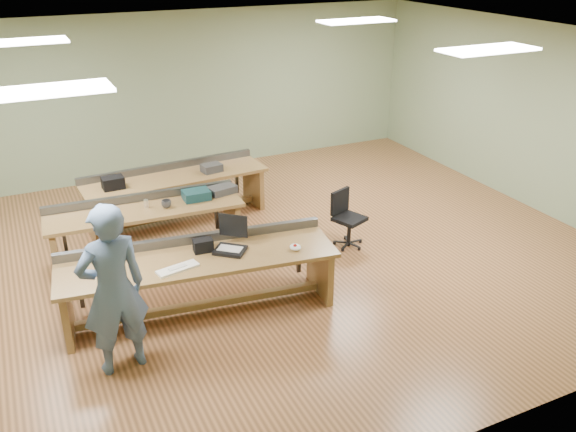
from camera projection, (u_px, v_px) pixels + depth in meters
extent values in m
plane|color=#A0673C|center=(251.00, 258.00, 8.70)|extent=(10.00, 10.00, 0.00)
plane|color=silver|center=(245.00, 43.00, 7.45)|extent=(10.00, 10.00, 0.00)
cube|color=gray|center=(168.00, 95.00, 11.36)|extent=(10.00, 0.04, 3.00)
cube|color=gray|center=(439.00, 311.00, 4.79)|extent=(10.00, 0.04, 3.00)
cube|color=gray|center=(530.00, 116.00, 10.03)|extent=(0.04, 8.00, 3.00)
cube|color=white|center=(40.00, 91.00, 5.26)|extent=(1.20, 0.50, 0.03)
cube|color=white|center=(18.00, 42.00, 7.72)|extent=(1.20, 0.50, 0.03)
cube|color=white|center=(488.00, 49.00, 7.21)|extent=(1.20, 0.50, 0.03)
cube|color=white|center=(356.00, 21.00, 9.67)|extent=(1.20, 0.50, 0.03)
cube|color=olive|center=(199.00, 260.00, 7.17)|extent=(3.35, 1.28, 0.05)
cube|color=olive|center=(67.00, 309.00, 6.89)|extent=(0.18, 0.77, 0.70)
cube|color=olive|center=(320.00, 267.00, 7.76)|extent=(0.18, 0.77, 0.70)
cube|color=olive|center=(202.00, 305.00, 7.43)|extent=(2.95, 0.48, 0.08)
cube|color=#4E5055|center=(193.00, 239.00, 7.48)|extent=(3.25, 0.49, 0.11)
cube|color=olive|center=(145.00, 210.00, 8.46)|extent=(2.74, 0.87, 0.05)
cube|color=olive|center=(54.00, 250.00, 8.18)|extent=(0.11, 0.62, 0.70)
cube|color=olive|center=(232.00, 220.00, 9.05)|extent=(0.11, 0.62, 0.70)
cube|color=olive|center=(149.00, 250.00, 8.72)|extent=(2.40, 0.23, 0.08)
cube|color=#4E5055|center=(141.00, 197.00, 8.69)|extent=(2.70, 0.23, 0.11)
cube|color=olive|center=(176.00, 178.00, 9.61)|extent=(2.96, 0.96, 0.05)
cube|color=olive|center=(91.00, 217.00, 9.17)|extent=(0.12, 0.68, 0.70)
cube|color=olive|center=(253.00, 184.00, 10.36)|extent=(0.12, 0.68, 0.70)
cube|color=olive|center=(179.00, 214.00, 9.87)|extent=(2.61, 0.27, 0.08)
cube|color=#4E5055|center=(168.00, 166.00, 9.85)|extent=(2.91, 0.27, 0.11)
imported|color=slate|center=(113.00, 290.00, 6.13)|extent=(0.75, 0.54, 1.90)
cube|color=black|center=(230.00, 250.00, 7.29)|extent=(0.46, 0.46, 0.04)
cube|color=black|center=(233.00, 226.00, 7.30)|extent=(0.28, 0.25, 0.28)
cube|color=white|center=(178.00, 269.00, 6.89)|extent=(0.51, 0.26, 0.03)
ellipsoid|color=white|center=(295.00, 247.00, 7.33)|extent=(0.18, 0.19, 0.07)
cube|color=black|center=(203.00, 245.00, 7.27)|extent=(0.24, 0.16, 0.16)
cylinder|color=black|center=(349.00, 233.00, 8.98)|extent=(0.06, 0.06, 0.42)
cube|color=black|center=(350.00, 219.00, 8.89)|extent=(0.52, 0.52, 0.06)
cube|color=black|center=(340.00, 201.00, 8.91)|extent=(0.37, 0.19, 0.36)
cylinder|color=black|center=(348.00, 244.00, 9.06)|extent=(0.59, 0.59, 0.06)
cube|color=#12363C|center=(196.00, 195.00, 8.73)|extent=(0.38, 0.29, 0.13)
cube|color=#343436|center=(222.00, 190.00, 8.94)|extent=(0.44, 0.33, 0.11)
imported|color=#343436|center=(166.00, 204.00, 8.47)|extent=(0.16, 0.16, 0.11)
cylinder|color=white|center=(146.00, 204.00, 8.47)|extent=(0.07, 0.07, 0.11)
cube|color=black|center=(113.00, 183.00, 9.09)|extent=(0.33, 0.24, 0.18)
cube|color=#343436|center=(212.00, 168.00, 9.76)|extent=(0.34, 0.28, 0.12)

